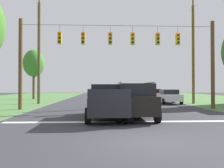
% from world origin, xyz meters
% --- Properties ---
extents(ground_plane, '(120.00, 120.00, 0.00)m').
position_xyz_m(ground_plane, '(0.00, 0.00, 0.00)').
color(ground_plane, '#333338').
extents(stop_bar_stripe, '(12.98, 0.45, 0.01)m').
position_xyz_m(stop_bar_stripe, '(0.00, 3.93, 0.00)').
color(stop_bar_stripe, white).
rests_on(stop_bar_stripe, ground).
extents(lane_dash_0, '(2.50, 0.15, 0.01)m').
position_xyz_m(lane_dash_0, '(0.00, 9.93, 0.00)').
color(lane_dash_0, white).
rests_on(lane_dash_0, ground).
extents(lane_dash_1, '(2.50, 0.15, 0.01)m').
position_xyz_m(lane_dash_1, '(0.00, 16.24, 0.00)').
color(lane_dash_1, white).
rests_on(lane_dash_1, ground).
extents(lane_dash_2, '(2.50, 0.15, 0.01)m').
position_xyz_m(lane_dash_2, '(0.00, 22.71, 0.00)').
color(lane_dash_2, white).
rests_on(lane_dash_2, ground).
extents(lane_dash_3, '(2.50, 0.15, 0.01)m').
position_xyz_m(lane_dash_3, '(0.00, 28.67, 0.00)').
color(lane_dash_3, white).
rests_on(lane_dash_3, ground).
extents(lane_dash_4, '(2.50, 0.15, 0.01)m').
position_xyz_m(lane_dash_4, '(0.00, 38.47, 0.00)').
color(lane_dash_4, white).
rests_on(lane_dash_4, ground).
extents(overhead_signal_span, '(15.75, 0.31, 7.18)m').
position_xyz_m(overhead_signal_span, '(-0.15, 10.02, 4.16)').
color(overhead_signal_span, brown).
rests_on(overhead_signal_span, ground).
extents(pickup_truck, '(2.31, 5.42, 1.95)m').
position_xyz_m(pickup_truck, '(-1.17, 5.27, 0.97)').
color(pickup_truck, black).
rests_on(pickup_truck, ground).
extents(suv_black, '(2.26, 4.82, 2.05)m').
position_xyz_m(suv_black, '(0.35, 5.20, 1.06)').
color(suv_black, black).
rests_on(suv_black, ground).
extents(distant_car_crossing_white, '(2.17, 4.38, 1.52)m').
position_xyz_m(distant_car_crossing_white, '(5.73, 15.92, 0.79)').
color(distant_car_crossing_white, silver).
rests_on(distant_car_crossing_white, ground).
extents(distant_car_oncoming, '(2.24, 4.41, 1.52)m').
position_xyz_m(distant_car_oncoming, '(5.48, 22.00, 0.79)').
color(distant_car_oncoming, maroon).
rests_on(distant_car_oncoming, ground).
extents(distant_car_far_parked, '(2.28, 4.42, 1.52)m').
position_xyz_m(distant_car_far_parked, '(0.15, 26.40, 0.79)').
color(distant_car_far_parked, maroon).
rests_on(distant_car_far_parked, ground).
extents(utility_pole_mid_right, '(0.28, 1.78, 11.10)m').
position_xyz_m(utility_pole_mid_right, '(8.12, 15.17, 5.40)').
color(utility_pole_mid_right, brown).
rests_on(utility_pole_mid_right, ground).
extents(utility_pole_near_left, '(0.31, 1.68, 11.33)m').
position_xyz_m(utility_pole_near_left, '(-8.21, 15.85, 5.51)').
color(utility_pole_near_left, brown).
rests_on(utility_pole_near_left, ground).
extents(tree_roadside_far_right, '(3.04, 3.04, 7.24)m').
position_xyz_m(tree_roadside_far_right, '(-11.52, 24.62, 5.21)').
color(tree_roadside_far_right, brown).
rests_on(tree_roadside_far_right, ground).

